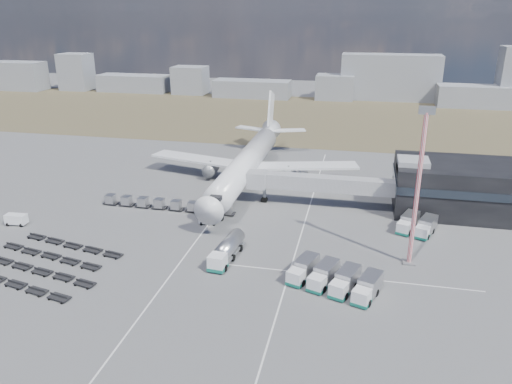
# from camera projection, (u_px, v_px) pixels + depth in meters

# --- Properties ---
(ground) EXTENTS (420.00, 420.00, 0.00)m
(ground) POSITION_uv_depth(u_px,v_px,m) (208.00, 240.00, 89.32)
(ground) COLOR #565659
(ground) RESTS_ON ground
(grass_strip) EXTENTS (420.00, 90.00, 0.01)m
(grass_strip) POSITION_uv_depth(u_px,v_px,m) (294.00, 117.00, 190.13)
(grass_strip) COLOR #483F2B
(grass_strip) RESTS_ON ground
(lane_markings) EXTENTS (47.12, 110.00, 0.01)m
(lane_markings) POSITION_uv_depth(u_px,v_px,m) (265.00, 238.00, 90.15)
(lane_markings) COLOR silver
(lane_markings) RESTS_ON ground
(terminal) EXTENTS (30.40, 16.40, 11.00)m
(terminal) POSITION_uv_depth(u_px,v_px,m) (471.00, 187.00, 100.05)
(terminal) COLOR black
(terminal) RESTS_ON ground
(jet_bridge) EXTENTS (30.30, 3.80, 7.05)m
(jet_bridge) POSITION_uv_depth(u_px,v_px,m) (310.00, 183.00, 103.15)
(jet_bridge) COLOR #939399
(jet_bridge) RESTS_ON ground
(airliner) EXTENTS (51.59, 64.53, 17.62)m
(airliner) POSITION_uv_depth(u_px,v_px,m) (248.00, 161.00, 117.15)
(airliner) COLOR white
(airliner) RESTS_ON ground
(skyline) EXTENTS (302.76, 23.34, 25.21)m
(skyline) POSITION_uv_depth(u_px,v_px,m) (376.00, 80.00, 219.27)
(skyline) COLOR gray
(skyline) RESTS_ON ground
(fuel_tanker) EXTENTS (3.75, 10.85, 3.44)m
(fuel_tanker) POSITION_uv_depth(u_px,v_px,m) (227.00, 250.00, 81.95)
(fuel_tanker) COLOR white
(fuel_tanker) RESTS_ON ground
(pushback_tug) EXTENTS (3.72, 2.42, 1.55)m
(pushback_tug) POSITION_uv_depth(u_px,v_px,m) (208.00, 220.00, 95.89)
(pushback_tug) COLOR white
(pushback_tug) RESTS_ON ground
(utility_van) EXTENTS (4.07, 2.04, 2.15)m
(utility_van) POSITION_uv_depth(u_px,v_px,m) (16.00, 220.00, 95.25)
(utility_van) COLOR white
(utility_van) RESTS_ON ground
(catering_truck) EXTENTS (3.63, 6.11, 2.63)m
(catering_truck) POSITION_uv_depth(u_px,v_px,m) (302.00, 174.00, 120.42)
(catering_truck) COLOR white
(catering_truck) RESTS_ON ground
(service_trucks_near) EXTENTS (14.32, 10.87, 2.82)m
(service_trucks_near) POSITION_uv_depth(u_px,v_px,m) (334.00, 278.00, 73.79)
(service_trucks_near) COLOR white
(service_trucks_near) RESTS_ON ground
(service_trucks_far) EXTENTS (7.82, 8.45, 2.75)m
(service_trucks_far) POSITION_uv_depth(u_px,v_px,m) (417.00, 225.00, 92.02)
(service_trucks_far) COLOR white
(service_trucks_far) RESTS_ON ground
(uld_row) EXTENTS (28.64, 2.24, 1.93)m
(uld_row) POSITION_uv_depth(u_px,v_px,m) (168.00, 204.00, 102.41)
(uld_row) COLOR black
(uld_row) RESTS_ON ground
(baggage_dollies) EXTENTS (26.44, 19.63, 0.77)m
(baggage_dollies) POSITION_uv_depth(u_px,v_px,m) (38.00, 262.00, 80.71)
(baggage_dollies) COLOR black
(baggage_dollies) RESTS_ON ground
(floodlight_mast) EXTENTS (2.40, 1.98, 25.69)m
(floodlight_mast) POSITION_uv_depth(u_px,v_px,m) (418.00, 189.00, 76.82)
(floodlight_mast) COLOR red
(floodlight_mast) RESTS_ON ground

